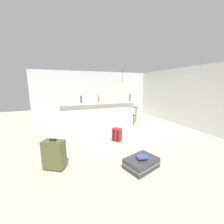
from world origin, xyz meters
TOP-DOWN VIEW (x-y plane):
  - ground_plane at (0.00, 0.00)m, footprint 13.00×13.00m
  - wall_back at (0.00, 3.05)m, footprint 6.60×0.10m
  - wall_right at (3.05, 0.30)m, footprint 0.10×6.00m
  - partition_half_wall at (-0.58, 0.43)m, footprint 2.80×0.20m
  - bar_countertop at (-0.58, 0.43)m, footprint 2.96×0.40m
  - bottle_clear at (-1.79, 0.45)m, footprint 0.07×0.07m
  - bottle_blue at (-1.23, 0.48)m, footprint 0.07×0.07m
  - bottle_amber at (-0.60, 0.43)m, footprint 0.06×0.06m
  - bottle_white at (0.06, 0.42)m, footprint 0.07×0.07m
  - bottle_green at (0.69, 0.38)m, footprint 0.07×0.07m
  - grocery_bag at (0.29, 0.44)m, footprint 0.26×0.18m
  - dining_table at (0.96, 1.45)m, footprint 1.10×0.80m
  - dining_chair_near_partition at (0.92, 0.94)m, footprint 0.45×0.45m
  - pendant_lamp at (0.88, 1.51)m, footprint 0.34×0.34m
  - suitcase_flat_charcoal at (-0.41, -2.26)m, footprint 0.89×0.67m
  - backpack_red at (-0.32, -0.71)m, footprint 0.34×0.34m
  - suitcase_upright_olive at (-2.15, -1.63)m, footprint 0.50×0.43m
  - book_stack at (-0.41, -2.26)m, footprint 0.27×0.27m

SIDE VIEW (x-z plane):
  - ground_plane at x=0.00m, z-range -0.05..0.00m
  - suitcase_flat_charcoal at x=-0.41m, z-range 0.00..0.22m
  - backpack_red at x=-0.32m, z-range -0.01..0.41m
  - book_stack at x=-0.41m, z-range 0.22..0.28m
  - suitcase_upright_olive at x=-2.15m, z-range 0.00..0.67m
  - dining_chair_near_partition at x=0.92m, z-range 0.05..0.98m
  - partition_half_wall at x=-0.58m, z-range 0.00..1.08m
  - dining_table at x=0.96m, z-range 0.28..1.02m
  - bar_countertop at x=-0.58m, z-range 1.08..1.13m
  - grocery_bag at x=0.29m, z-range 1.13..1.35m
  - bottle_white at x=0.06m, z-range 1.13..1.36m
  - wall_back at x=0.00m, z-range 0.00..2.50m
  - wall_right at x=3.05m, z-range 0.00..2.50m
  - bottle_clear at x=-1.79m, z-range 1.13..1.39m
  - bottle_amber at x=-0.60m, z-range 1.13..1.39m
  - bottle_blue at x=-1.23m, z-range 1.13..1.39m
  - bottle_green at x=0.69m, z-range 1.13..1.40m
  - pendant_lamp at x=0.88m, z-range 1.36..2.20m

